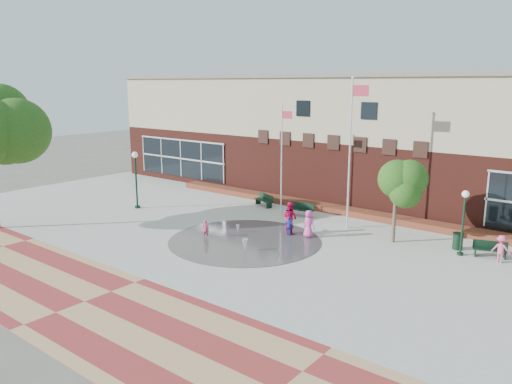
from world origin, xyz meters
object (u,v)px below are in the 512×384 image
Objects in this scene: bench_left at (264,202)px; trash_can at (458,241)px; flagpole_left at (282,155)px; flagpole_right at (351,145)px; child_splash at (206,229)px.

bench_left is 13.70m from trash_can.
flagpole_right reaches higher than flagpole_left.
flagpole_left is 5.11m from flagpole_right.
bench_left is at bearing 169.99° from flagpole_right.
child_splash is at bearing -56.35° from bench_left.
trash_can is at bearing -0.27° from flagpole_right.
trash_can is 0.86× the size of child_splash.
child_splash is (1.87, -7.84, 0.24)m from bench_left.
flagpole_left is at bearing 179.33° from trash_can.
child_splash is at bearing -150.45° from trash_can.
flagpole_right is 8.55× the size of child_splash.
flagpole_left is 4.00× the size of bench_left.
flagpole_left is 8.02× the size of trash_can.
bench_left is (-2.26, 1.02, -3.72)m from flagpole_left.
flagpole_right reaches higher than bench_left.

